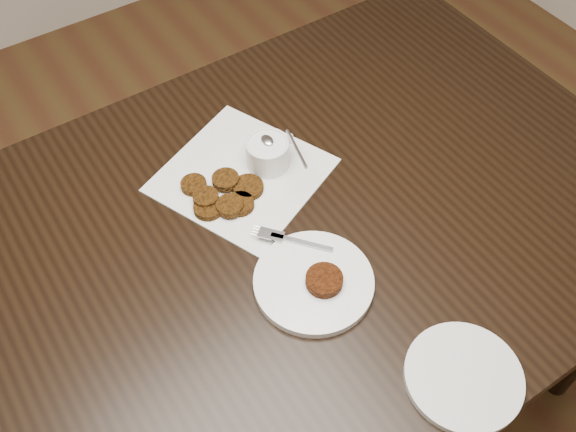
# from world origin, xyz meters

# --- Properties ---
(table) EXTENTS (1.46, 0.94, 0.75)m
(table) POSITION_xyz_m (0.07, 0.13, 0.38)
(table) COLOR black
(table) RESTS_ON floor
(napkin) EXTENTS (0.36, 0.36, 0.00)m
(napkin) POSITION_xyz_m (0.10, 0.28, 0.75)
(napkin) COLOR white
(napkin) RESTS_ON table
(sauce_ramekin) EXTENTS (0.13, 0.13, 0.12)m
(sauce_ramekin) POSITION_xyz_m (0.15, 0.27, 0.81)
(sauce_ramekin) COLOR white
(sauce_ramekin) RESTS_ON napkin
(patty_cluster) EXTENTS (0.20, 0.20, 0.02)m
(patty_cluster) POSITION_xyz_m (0.03, 0.25, 0.76)
(patty_cluster) COLOR #5F330C
(patty_cluster) RESTS_ON napkin
(plate_with_patty) EXTENTS (0.28, 0.28, 0.03)m
(plate_with_patty) POSITION_xyz_m (0.07, 0.00, 0.76)
(plate_with_patty) COLOR white
(plate_with_patty) RESTS_ON table
(plate_empty) EXTENTS (0.21, 0.21, 0.01)m
(plate_empty) POSITION_xyz_m (0.17, -0.26, 0.76)
(plate_empty) COLOR silver
(plate_empty) RESTS_ON table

